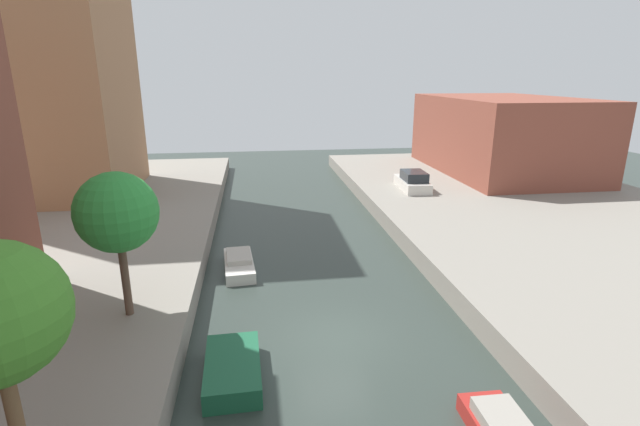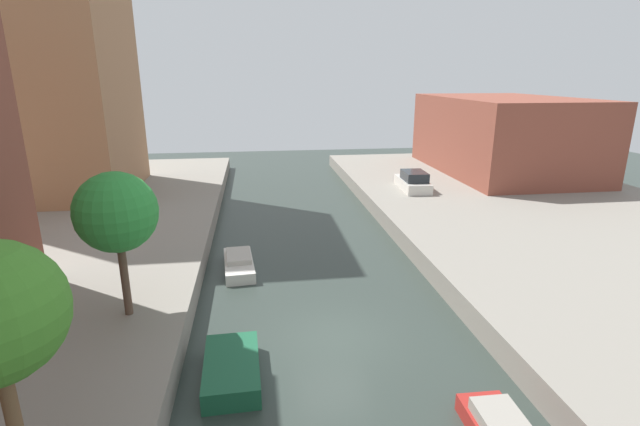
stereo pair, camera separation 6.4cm
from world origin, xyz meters
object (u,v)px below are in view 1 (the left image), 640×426
low_block_right (502,135)px  street_tree_2 (117,213)px  apartment_tower_far (33,27)px  moored_boat_left_3 (239,264)px  parked_car (413,182)px  moored_boat_left_2 (233,370)px

low_block_right → street_tree_2: bearing=-139.6°
apartment_tower_far → low_block_right: (34.00, 2.63, -7.69)m
apartment_tower_far → moored_boat_left_3: bearing=-46.1°
parked_car → moored_boat_left_2: parked_car is taller
apartment_tower_far → moored_boat_left_3: size_ratio=6.02×
low_block_right → parked_car: size_ratio=3.82×
low_block_right → apartment_tower_far: bearing=-175.6°
parked_car → street_tree_2: bearing=-134.2°
street_tree_2 → apartment_tower_far: bearing=115.9°
low_block_right → parked_car: low_block_right is taller
moored_boat_left_2 → moored_boat_left_3: bearing=90.1°
street_tree_2 → moored_boat_left_3: bearing=57.6°
moored_boat_left_2 → apartment_tower_far: bearing=120.5°
apartment_tower_far → street_tree_2: 21.91m
apartment_tower_far → parked_car: bearing=-6.2°
parked_car → moored_boat_left_3: parked_car is taller
low_block_right → moored_boat_left_3: (-21.43, -15.70, -3.73)m
parked_car → moored_boat_left_3: 15.94m
street_tree_2 → parked_car: (15.55, 15.97, -3.06)m
moored_boat_left_3 → parked_car: bearing=40.9°
low_block_right → moored_boat_left_3: size_ratio=4.38×
apartment_tower_far → parked_car: size_ratio=5.24×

